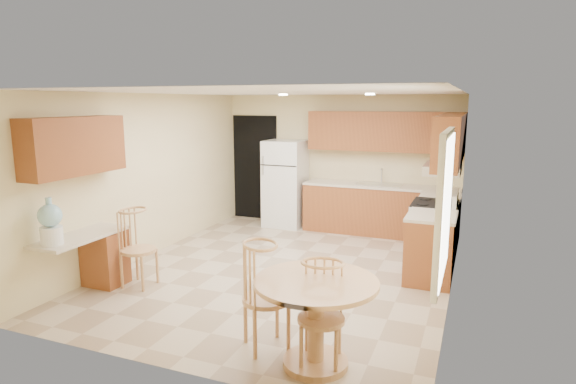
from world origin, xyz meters
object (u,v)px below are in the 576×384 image
at_px(refrigerator, 285,183).
at_px(chair_desk, 133,242).
at_px(chair_table_a, 262,289).
at_px(dining_table, 316,310).
at_px(water_crock, 51,223).
at_px(stove, 434,232).
at_px(chair_table_b, 318,310).

height_order(refrigerator, chair_desk, refrigerator).
xyz_separation_m(chair_table_a, chair_desk, (-2.21, 0.87, -0.03)).
height_order(refrigerator, chair_table_a, refrigerator).
xyz_separation_m(dining_table, chair_table_a, (-0.55, 0.04, 0.11)).
bearing_deg(dining_table, refrigerator, 115.12).
xyz_separation_m(refrigerator, water_crock, (-1.05, -4.52, 0.19)).
bearing_deg(chair_table_a, water_crock, -132.93).
height_order(stove, chair_desk, stove).
bearing_deg(refrigerator, stove, -22.99).
relative_size(chair_table_b, chair_desk, 0.96).
relative_size(refrigerator, stove, 1.51).
xyz_separation_m(chair_table_a, water_crock, (-2.66, 0.04, 0.37)).
bearing_deg(chair_table_b, dining_table, -71.94).
xyz_separation_m(stove, chair_table_a, (-1.27, -3.34, 0.18)).
xyz_separation_m(stove, dining_table, (-0.72, -3.38, 0.07)).
relative_size(stove, chair_table_a, 1.03).
distance_m(refrigerator, stove, 3.14).
bearing_deg(refrigerator, chair_table_b, -64.82).
bearing_deg(stove, chair_desk, -144.52).
distance_m(chair_table_b, water_crock, 3.29).
height_order(stove, chair_table_b, stove).
bearing_deg(chair_table_b, refrigerator, -75.03).
xyz_separation_m(refrigerator, chair_desk, (-0.60, -3.70, -0.21)).
bearing_deg(chair_table_b, chair_desk, -29.76).
distance_m(stove, chair_desk, 4.27).
xyz_separation_m(stove, water_crock, (-3.92, -3.30, 0.55)).
relative_size(chair_table_a, chair_table_b, 1.09).
xyz_separation_m(refrigerator, chair_table_b, (2.21, -4.69, -0.23)).
height_order(dining_table, water_crock, water_crock).
height_order(refrigerator, chair_table_b, refrigerator).
xyz_separation_m(dining_table, water_crock, (-3.21, 0.08, 0.48)).
bearing_deg(refrigerator, chair_desk, -99.22).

